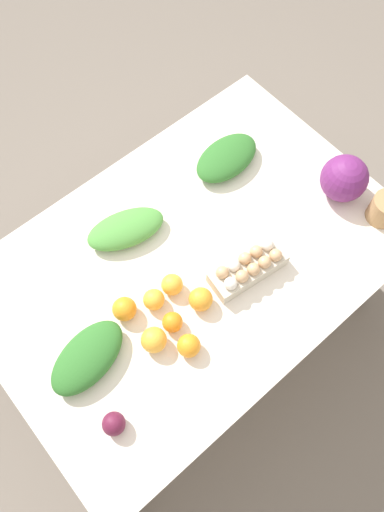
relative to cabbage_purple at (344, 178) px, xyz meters
name	(u,v)px	position (x,y,z in m)	size (l,w,h in m)	color
ground_plane	(192,322)	(0.59, -0.14, -0.80)	(8.00, 8.00, 0.00)	#70665B
dining_table	(192,268)	(0.59, -0.14, -0.17)	(1.47, 1.00, 0.72)	silver
cabbage_purple	(344,178)	(0.00, 0.00, 0.00)	(0.17, 0.17, 0.17)	#6B2366
egg_carton	(248,267)	(0.48, 0.02, -0.04)	(0.28, 0.14, 0.09)	beige
greens_bunch_chard	(227,158)	(0.23, -0.36, -0.05)	(0.27, 0.16, 0.08)	#2D6B28
greens_bunch_scallion	(126,229)	(0.71, -0.37, -0.05)	(0.28, 0.14, 0.07)	#4C933D
greens_bunch_beet_tops	(87,357)	(1.07, -0.09, -0.05)	(0.28, 0.16, 0.08)	#2D6B28
beet_root	(114,424)	(1.13, 0.13, -0.05)	(0.07, 0.07, 0.07)	#5B1933
orange_0	(154,300)	(0.79, -0.10, -0.05)	(0.07, 0.07, 0.07)	#F9A833
orange_1	(154,340)	(0.88, 0.01, -0.04)	(0.08, 0.08, 0.08)	#F9A833
orange_2	(172,322)	(0.80, 0.00, -0.05)	(0.07, 0.07, 0.07)	orange
orange_3	(201,299)	(0.68, 0.00, -0.05)	(0.08, 0.08, 0.08)	orange
orange_4	(189,346)	(0.81, 0.09, -0.05)	(0.08, 0.08, 0.08)	orange
orange_5	(172,285)	(0.72, -0.10, -0.05)	(0.07, 0.07, 0.07)	#F9A833
orange_6	(124,309)	(0.89, -0.14, -0.05)	(0.08, 0.08, 0.08)	orange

